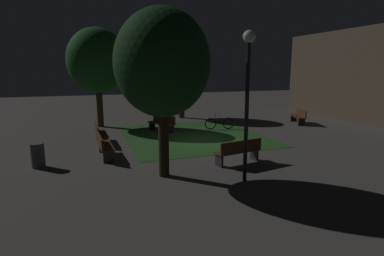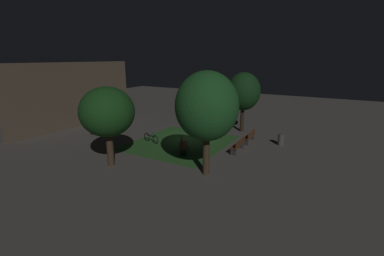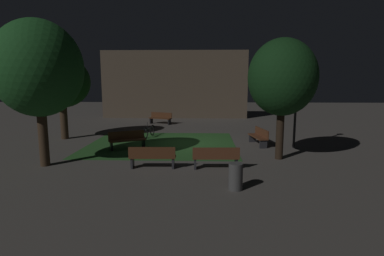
# 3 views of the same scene
# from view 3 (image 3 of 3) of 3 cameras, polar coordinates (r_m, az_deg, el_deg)

# --- Properties ---
(ground_plane) EXTENTS (60.00, 60.00, 0.00)m
(ground_plane) POSITION_cam_3_polar(r_m,az_deg,el_deg) (16.68, -0.50, -2.92)
(ground_plane) COLOR #56514C
(grass_lawn) EXTENTS (7.76, 6.81, 0.01)m
(grass_lawn) POSITION_cam_3_polar(r_m,az_deg,el_deg) (16.66, -5.56, -2.96)
(grass_lawn) COLOR #2D6028
(grass_lawn) RESTS_ON ground
(bench_corner) EXTENTS (1.81, 0.53, 0.88)m
(bench_corner) POSITION_cam_3_polar(r_m,az_deg,el_deg) (12.13, -7.32, -5.23)
(bench_corner) COLOR #512D19
(bench_corner) RESTS_ON ground
(bench_front_right) EXTENTS (1.82, 0.55, 0.88)m
(bench_front_right) POSITION_cam_3_polar(r_m,az_deg,el_deg) (11.98, 4.43, -5.36)
(bench_front_right) COLOR brown
(bench_front_right) RESTS_ON ground
(bench_path_side) EXTENTS (1.82, 1.24, 0.88)m
(bench_path_side) POSITION_cam_3_polar(r_m,az_deg,el_deg) (15.72, -11.88, -2.06)
(bench_path_side) COLOR brown
(bench_path_side) RESTS_ON ground
(bench_back_row) EXTENTS (0.81, 1.86, 0.88)m
(bench_back_row) POSITION_cam_3_polar(r_m,az_deg,el_deg) (16.65, 12.29, -1.46)
(bench_back_row) COLOR brown
(bench_back_row) RESTS_ON ground
(bench_lawn_edge) EXTENTS (1.85, 1.10, 0.88)m
(bench_lawn_edge) POSITION_cam_3_polar(r_m,az_deg,el_deg) (24.10, -5.81, 1.90)
(bench_lawn_edge) COLOR #512D19
(bench_lawn_edge) RESTS_ON ground
(tree_lawn_side) EXTENTS (3.39, 3.39, 5.72)m
(tree_lawn_side) POSITION_cam_3_polar(r_m,az_deg,el_deg) (13.45, -26.55, 9.73)
(tree_lawn_side) COLOR #423021
(tree_lawn_side) RESTS_ON ground
(tree_near_wall) EXTENTS (2.89, 2.89, 5.15)m
(tree_near_wall) POSITION_cam_3_polar(r_m,az_deg,el_deg) (13.67, 16.35, 8.89)
(tree_near_wall) COLOR #2D2116
(tree_near_wall) RESTS_ON ground
(tree_tall_center) EXTENTS (3.18, 3.18, 4.76)m
(tree_tall_center) POSITION_cam_3_polar(r_m,az_deg,el_deg) (19.22, -22.96, 7.77)
(tree_tall_center) COLOR #423021
(tree_tall_center) RESTS_ON ground
(lamp_post_path_center) EXTENTS (0.36, 0.36, 4.42)m
(lamp_post_path_center) POSITION_cam_3_polar(r_m,az_deg,el_deg) (16.12, 18.76, 7.01)
(lamp_post_path_center) COLOR black
(lamp_post_path_center) RESTS_ON ground
(trash_bin) EXTENTS (0.45, 0.45, 0.85)m
(trash_bin) POSITION_cam_3_polar(r_m,az_deg,el_deg) (9.90, 8.05, -8.87)
(trash_bin) COLOR #4C4C4C
(trash_bin) RESTS_ON ground
(bicycle) EXTENTS (0.44, 1.67, 0.93)m
(bicycle) POSITION_cam_3_polar(r_m,az_deg,el_deg) (18.73, -7.93, -0.62)
(bicycle) COLOR black
(bicycle) RESTS_ON ground
(building_wall_backdrop) EXTENTS (12.85, 0.80, 5.92)m
(building_wall_backdrop) POSITION_cam_3_polar(r_m,az_deg,el_deg) (27.70, -3.26, 8.00)
(building_wall_backdrop) COLOR brown
(building_wall_backdrop) RESTS_ON ground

